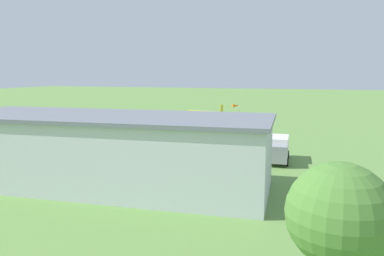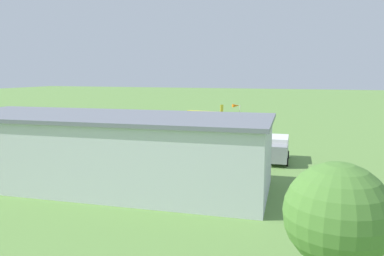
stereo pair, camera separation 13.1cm
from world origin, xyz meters
TOP-DOWN VIEW (x-y plane):
  - ground_plane at (0.00, 0.00)m, footprint 400.00×400.00m
  - hangar at (5.50, 37.37)m, footprint 31.98×13.04m
  - biplane at (3.10, 6.29)m, footprint 8.64×7.80m
  - car_grey at (19.99, 23.70)m, footprint 2.02×4.03m
  - car_red at (26.68, 24.85)m, footprint 2.50×4.60m
  - truck_box_grey at (-9.44, 22.03)m, footprint 2.72×6.81m
  - person_by_parked_cars at (10.99, 18.86)m, footprint 0.54×0.54m
  - person_near_hangar_door at (17.64, 19.64)m, footprint 0.49×0.49m
  - tree_near_perimeter_road at (-14.63, 51.40)m, footprint 4.79×4.79m
  - windsock at (-0.30, 3.25)m, footprint 1.46×1.27m

SIDE VIEW (x-z plane):
  - ground_plane at x=0.00m, z-range 0.00..0.00m
  - person_near_hangar_door at x=17.64m, z-range 0.00..1.64m
  - car_grey at x=19.99m, z-range 0.03..1.66m
  - car_red at x=26.68m, z-range 0.02..1.71m
  - person_by_parked_cars at x=10.99m, z-range 0.00..1.74m
  - truck_box_grey at x=-9.44m, z-range 0.14..3.11m
  - biplane at x=3.10m, z-range 1.57..5.25m
  - hangar at x=5.50m, z-range 0.01..6.94m
  - tree_near_perimeter_road at x=-14.63m, z-range 1.07..8.04m
  - windsock at x=-0.30m, z-range 2.08..7.56m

